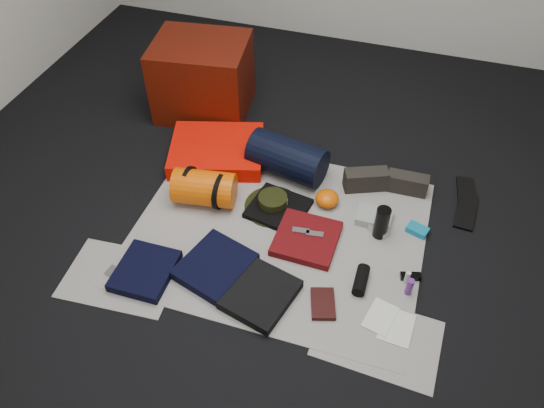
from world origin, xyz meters
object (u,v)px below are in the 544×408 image
(sleeping_pad, at_px, (217,151))
(water_bottle, at_px, (382,223))
(stuff_sack, at_px, (204,188))
(paperback_book, at_px, (323,304))
(compact_camera, at_px, (379,229))
(red_cabinet, at_px, (203,77))
(navy_duffel, at_px, (287,158))

(sleeping_pad, xyz_separation_m, water_bottle, (1.11, -0.34, 0.05))
(stuff_sack, distance_m, paperback_book, 0.98)
(stuff_sack, relative_size, compact_camera, 3.27)
(red_cabinet, xyz_separation_m, water_bottle, (1.39, -0.82, -0.15))
(red_cabinet, distance_m, stuff_sack, 0.95)
(navy_duffel, bearing_deg, sleeping_pad, -169.14)
(red_cabinet, relative_size, stuff_sack, 1.73)
(red_cabinet, xyz_separation_m, stuff_sack, (0.36, -0.87, -0.15))
(stuff_sack, bearing_deg, red_cabinet, 112.65)
(sleeping_pad, height_order, compact_camera, sleeping_pad)
(red_cabinet, distance_m, sleeping_pad, 0.59)
(sleeping_pad, xyz_separation_m, paperback_book, (0.92, -0.89, -0.04))
(water_bottle, bearing_deg, compact_camera, 102.23)
(sleeping_pad, relative_size, paperback_book, 3.20)
(red_cabinet, relative_size, compact_camera, 5.67)
(red_cabinet, height_order, sleeping_pad, red_cabinet)
(sleeping_pad, bearing_deg, water_bottle, -17.09)
(red_cabinet, xyz_separation_m, navy_duffel, (0.75, -0.48, -0.13))
(red_cabinet, xyz_separation_m, compact_camera, (1.39, -0.80, -0.23))
(water_bottle, bearing_deg, paperback_book, -109.07)
(compact_camera, xyz_separation_m, paperback_book, (-0.19, -0.57, -0.01))
(compact_camera, bearing_deg, red_cabinet, 178.89)
(red_cabinet, relative_size, navy_duffel, 1.32)
(sleeping_pad, bearing_deg, navy_duffel, -0.73)
(compact_camera, distance_m, paperback_book, 0.60)
(red_cabinet, height_order, compact_camera, red_cabinet)
(paperback_book, bearing_deg, compact_camera, 55.06)
(sleeping_pad, bearing_deg, stuff_sack, -78.14)
(red_cabinet, bearing_deg, paperback_book, -56.59)
(stuff_sack, distance_m, navy_duffel, 0.55)
(stuff_sack, distance_m, compact_camera, 1.03)
(water_bottle, distance_m, paperback_book, 0.59)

